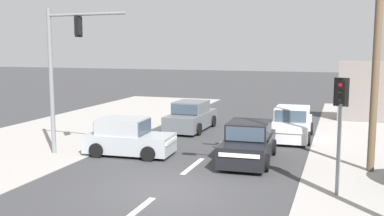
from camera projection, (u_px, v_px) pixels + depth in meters
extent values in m
plane|color=#3A3A3D|center=(163.00, 190.00, 14.07)|extent=(140.00, 140.00, 0.00)
cube|color=silver|center=(135.00, 212.00, 12.19)|extent=(0.20, 2.40, 0.01)
cube|color=silver|center=(193.00, 166.00, 16.89)|extent=(0.20, 2.40, 0.01)
cube|color=silver|center=(226.00, 140.00, 21.59)|extent=(0.20, 2.40, 0.01)
cube|color=#A39E99|center=(23.00, 145.00, 20.49)|extent=(8.00, 40.00, 0.02)
cylinder|color=brown|center=(378.00, 28.00, 15.47)|extent=(0.26, 0.26, 10.16)
cylinder|color=slate|center=(51.00, 82.00, 18.46)|extent=(0.18, 0.18, 6.00)
cylinder|color=slate|center=(86.00, 14.00, 17.40)|extent=(3.60, 0.39, 0.11)
cube|color=black|center=(78.00, 26.00, 17.60)|extent=(0.22, 0.27, 0.68)
cube|color=black|center=(78.00, 26.00, 17.60)|extent=(0.07, 0.44, 0.84)
sphere|color=red|center=(76.00, 21.00, 17.62)|extent=(0.13, 0.13, 0.13)
sphere|color=black|center=(76.00, 26.00, 17.65)|extent=(0.13, 0.13, 0.13)
sphere|color=black|center=(76.00, 32.00, 17.67)|extent=(0.13, 0.13, 0.13)
cylinder|color=slate|center=(339.00, 150.00, 13.35)|extent=(0.12, 0.12, 2.80)
cube|color=black|center=(341.00, 92.00, 13.11)|extent=(0.31, 0.27, 0.68)
cube|color=black|center=(341.00, 92.00, 13.11)|extent=(0.43, 0.16, 0.84)
sphere|color=red|center=(340.00, 85.00, 12.99)|extent=(0.13, 0.13, 0.13)
sphere|color=black|center=(340.00, 92.00, 13.02)|extent=(0.13, 0.13, 0.13)
sphere|color=black|center=(340.00, 100.00, 13.05)|extent=(0.13, 0.13, 0.13)
cube|color=black|center=(248.00, 148.00, 17.55)|extent=(1.89, 4.27, 0.80)
cube|color=black|center=(249.00, 130.00, 17.50)|extent=(1.64, 1.97, 0.62)
cube|color=#384756|center=(245.00, 134.00, 16.57)|extent=(1.44, 0.12, 0.53)
cube|color=#384756|center=(252.00, 125.00, 18.42)|extent=(1.41, 0.12, 0.50)
cube|color=white|center=(239.00, 156.00, 15.50)|extent=(1.45, 0.10, 0.14)
cylinder|color=black|center=(266.00, 163.00, 16.10)|extent=(0.22, 0.65, 0.64)
cylinder|color=black|center=(220.00, 160.00, 16.57)|extent=(0.22, 0.65, 0.64)
cylinder|color=black|center=(273.00, 147.00, 18.59)|extent=(0.22, 0.65, 0.64)
cylinder|color=black|center=(233.00, 145.00, 19.05)|extent=(0.22, 0.65, 0.64)
cube|color=slate|center=(191.00, 120.00, 24.17)|extent=(1.76, 4.22, 0.80)
cube|color=slate|center=(191.00, 107.00, 24.03)|extent=(1.59, 1.92, 0.62)
cube|color=#384756|center=(197.00, 105.00, 24.93)|extent=(1.44, 0.08, 0.53)
cube|color=#384756|center=(185.00, 109.00, 23.12)|extent=(1.40, 0.08, 0.50)
cube|color=white|center=(203.00, 111.00, 26.13)|extent=(1.45, 0.06, 0.14)
cylinder|color=black|center=(185.00, 119.00, 25.69)|extent=(0.20, 0.64, 0.64)
cylinder|color=black|center=(213.00, 121.00, 25.14)|extent=(0.20, 0.64, 0.64)
cylinder|color=black|center=(167.00, 127.00, 23.26)|extent=(0.20, 0.64, 0.64)
cylinder|color=black|center=(198.00, 129.00, 22.70)|extent=(0.20, 0.64, 0.64)
cube|color=silver|center=(292.00, 128.00, 21.83)|extent=(1.78, 4.23, 0.80)
cube|color=silver|center=(292.00, 113.00, 21.78)|extent=(1.60, 1.93, 0.62)
cube|color=#384756|center=(291.00, 116.00, 20.86)|extent=(1.44, 0.09, 0.53)
cube|color=#384756|center=(294.00, 111.00, 22.70)|extent=(1.40, 0.09, 0.50)
cube|color=white|center=(288.00, 132.00, 19.80)|extent=(1.45, 0.07, 0.14)
cylinder|color=black|center=(308.00, 138.00, 20.38)|extent=(0.20, 0.64, 0.64)
cylinder|color=black|center=(271.00, 136.00, 20.88)|extent=(0.20, 0.64, 0.64)
cylinder|color=black|center=(311.00, 129.00, 22.84)|extent=(0.20, 0.64, 0.64)
cylinder|color=black|center=(277.00, 127.00, 23.34)|extent=(0.20, 0.64, 0.64)
cube|color=#A3A8AD|center=(130.00, 143.00, 18.57)|extent=(3.68, 1.80, 0.76)
cube|color=#A3A8AD|center=(123.00, 126.00, 18.56)|extent=(1.98, 1.58, 0.64)
cube|color=#384756|center=(145.00, 127.00, 18.30)|extent=(0.14, 1.36, 0.54)
cube|color=#384756|center=(101.00, 125.00, 18.81)|extent=(0.13, 1.33, 0.51)
cube|color=white|center=(172.00, 141.00, 18.08)|extent=(0.12, 1.36, 0.14)
cylinder|color=black|center=(162.00, 145.00, 19.08)|extent=(0.61, 0.21, 0.60)
cylinder|color=black|center=(148.00, 154.00, 17.55)|extent=(0.61, 0.21, 0.60)
cylinder|color=black|center=(113.00, 142.00, 19.66)|extent=(0.61, 0.21, 0.60)
cylinder|color=black|center=(96.00, 150.00, 18.13)|extent=(0.61, 0.21, 0.60)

